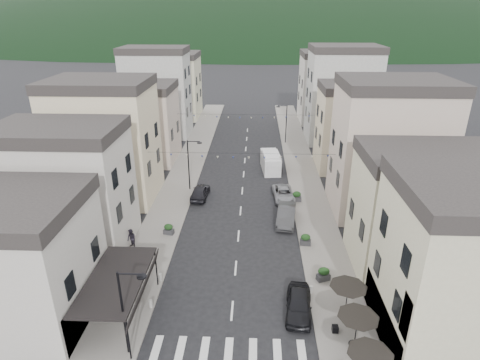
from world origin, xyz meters
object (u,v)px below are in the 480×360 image
Objects in this scene: parked_car_a at (299,304)px; parked_car_b at (286,215)px; parked_car_e at (200,192)px; pedestrian_b at (131,239)px; parked_car_d at (272,164)px; pedestrian_a at (125,274)px; delivery_van at (271,161)px; parked_car_c at (283,194)px.

parked_car_b is at bearing 95.78° from parked_car_a.
parked_car_a is 20.17m from parked_car_e.
parked_car_d is at bearing 98.54° from pedestrian_b.
pedestrian_a is 4.90m from pedestrian_b.
pedestrian_a is (-11.68, -23.85, -0.32)m from delivery_van.
pedestrian_a reaches higher than parked_car_e.
parked_car_a is 2.42× the size of pedestrian_b.
parked_car_c is at bearing -90.73° from parked_car_d.
parked_car_c is at bearing -176.28° from parked_car_e.
parked_car_d is (-0.91, 26.82, -0.02)m from parked_car_a.
pedestrian_b reaches higher than parked_car_b.
parked_car_e is at bearing 58.67° from pedestrian_a.
parked_car_a is 0.80× the size of delivery_van.
parked_car_e is 2.39× the size of pedestrian_b.
delivery_van is at bearing 102.02° from parked_car_b.
delivery_van is (-1.18, 8.59, 0.57)m from parked_car_c.
parked_car_a is 26.83m from parked_car_d.
pedestrian_a is (-3.66, -15.29, 0.18)m from parked_car_e.
parked_car_b is 0.99× the size of parked_car_d.
parked_car_b reaches higher than parked_car_e.
parked_car_c is at bearing 96.90° from parked_car_b.
parked_car_c is 8.69m from delivery_van.
pedestrian_a is at bearing -135.33° from parked_car_c.
parked_car_d is at bearing 43.33° from delivery_van.
pedestrian_b is at bearing 70.26° from parked_car_e.
parked_car_e is at bearing 174.56° from parked_car_c.
pedestrian_b reaches higher than parked_car_a.
parked_car_a is 17.91m from parked_car_c.
pedestrian_a reaches higher than parked_car_a.
delivery_van reaches higher than parked_car_e.
delivery_van reaches higher than pedestrian_b.
parked_car_e is 11.45m from pedestrian_b.
pedestrian_b reaches higher than pedestrian_a.
pedestrian_b reaches higher than parked_car_d.
delivery_van reaches higher than parked_car_b.
delivery_van is at bearing 46.03° from pedestrian_a.
pedestrian_a reaches higher than parked_car_c.
parked_car_a is 2.74× the size of pedestrian_a.
parked_car_e is at bearing 157.91° from parked_car_b.
pedestrian_b is (-13.80, 7.46, 0.28)m from parked_car_a.
parked_car_e is (-9.20, 17.95, -0.01)m from parked_car_a.
pedestrian_a is 0.88× the size of pedestrian_b.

